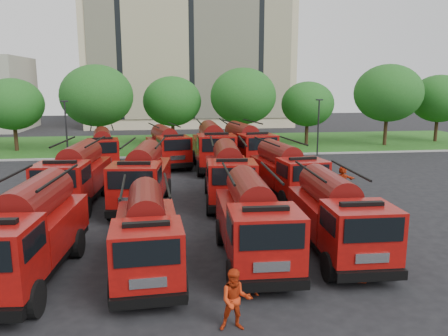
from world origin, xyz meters
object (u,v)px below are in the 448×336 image
object	(u,v)px
fire_truck_2	(254,220)
fire_truck_8	(103,149)
fire_truck_1	(147,234)
fire_truck_3	(337,216)
fire_truck_7	(286,171)
firefighter_3	(364,278)
fire_truck_9	(167,146)
firefighter_5	(341,193)
fire_truck_10	(213,146)
firefighter_4	(152,210)
fire_truck_4	(76,175)
fire_truck_5	(142,176)
fire_truck_6	(229,173)
firefighter_1	(235,329)
fire_truck_11	(246,145)
fire_truck_0	(26,233)
firefighter_2	(359,281)
firefighter_0	(253,296)

from	to	relation	value
fire_truck_2	fire_truck_8	distance (m)	20.89
fire_truck_1	fire_truck_3	bearing A→B (deg)	4.08
fire_truck_7	firefighter_3	world-z (taller)	fire_truck_7
fire_truck_9	firefighter_5	distance (m)	14.86
fire_truck_10	firefighter_4	bearing A→B (deg)	-112.14
fire_truck_3	firefighter_3	world-z (taller)	fire_truck_3
fire_truck_3	fire_truck_4	size ratio (longest dim) A/B	0.92
fire_truck_2	fire_truck_8	bearing A→B (deg)	114.68
fire_truck_5	fire_truck_8	distance (m)	11.77
fire_truck_2	fire_truck_6	distance (m)	8.23
fire_truck_10	firefighter_1	distance (m)	22.55
fire_truck_11	firefighter_1	bearing A→B (deg)	-110.12
fire_truck_2	fire_truck_6	bearing A→B (deg)	90.25
fire_truck_8	fire_truck_10	distance (m)	8.59
fire_truck_0	fire_truck_2	xyz separation A→B (m)	(7.97, 0.60, -0.09)
fire_truck_4	firefighter_3	xyz separation A→B (m)	(11.61, -10.77, -1.64)
fire_truck_10	firefighter_2	world-z (taller)	fire_truck_10
fire_truck_10	fire_truck_7	bearing A→B (deg)	-69.63
fire_truck_1	firefighter_2	xyz separation A→B (m)	(7.15, -1.63, -1.45)
fire_truck_8	fire_truck_10	size ratio (longest dim) A/B	0.89
fire_truck_5	fire_truck_11	xyz separation A→B (m)	(7.57, 10.36, 0.07)
firefighter_1	fire_truck_2	bearing A→B (deg)	76.55
fire_truck_5	fire_truck_1	bearing A→B (deg)	-80.31
firefighter_3	fire_truck_11	bearing A→B (deg)	-118.42
fire_truck_5	firefighter_0	distance (m)	11.73
fire_truck_0	firefighter_3	size ratio (longest dim) A/B	3.84
fire_truck_11	firefighter_4	distance (m)	13.50
fire_truck_3	fire_truck_5	xyz separation A→B (m)	(-7.85, 7.82, 0.09)
fire_truck_4	firefighter_1	bearing A→B (deg)	-58.50
fire_truck_9	fire_truck_10	distance (m)	3.94
fire_truck_3	firefighter_4	bearing A→B (deg)	138.86
fire_truck_2	fire_truck_8	world-z (taller)	fire_truck_2
fire_truck_2	firefighter_1	size ratio (longest dim) A/B	3.93
firefighter_0	firefighter_4	bearing A→B (deg)	68.09
fire_truck_8	fire_truck_7	bearing A→B (deg)	-49.74
fire_truck_0	fire_truck_3	world-z (taller)	fire_truck_0
fire_truck_11	firefighter_3	distance (m)	20.56
fire_truck_6	firefighter_0	world-z (taller)	fire_truck_6
fire_truck_6	firefighter_0	xyz separation A→B (m)	(-0.77, -11.12, -1.62)
fire_truck_0	fire_truck_4	xyz separation A→B (m)	(-0.18, 9.28, 0.00)
firefighter_5	fire_truck_7	bearing A→B (deg)	17.57
fire_truck_3	firefighter_4	world-z (taller)	fire_truck_3
fire_truck_6	firefighter_2	world-z (taller)	fire_truck_6
fire_truck_4	fire_truck_0	bearing A→B (deg)	-84.13
firefighter_0	firefighter_5	bearing A→B (deg)	15.82
fire_truck_3	fire_truck_8	distance (m)	22.22
firefighter_2	firefighter_5	world-z (taller)	firefighter_2
firefighter_4	firefighter_5	size ratio (longest dim) A/B	1.06
fire_truck_4	fire_truck_5	distance (m)	3.68
fire_truck_6	firefighter_3	world-z (taller)	fire_truck_6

